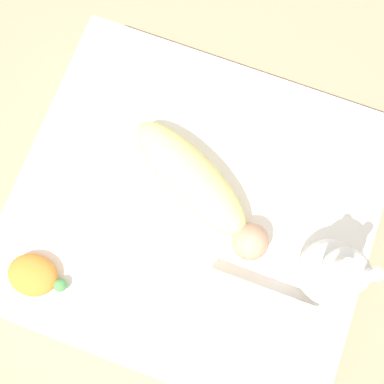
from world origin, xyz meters
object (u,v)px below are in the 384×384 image
object	(u,v)px
swaddled_baby	(198,185)
bunny_plush	(334,272)
pillow	(244,346)
turtle_plush	(34,275)

from	to	relation	value
swaddled_baby	bunny_plush	bearing A→B (deg)	12.97
swaddled_baby	pillow	size ratio (longest dim) A/B	1.52
turtle_plush	bunny_plush	bearing A→B (deg)	20.68
pillow	turtle_plush	xyz separation A→B (m)	(-0.66, -0.03, -0.00)
swaddled_baby	turtle_plush	size ratio (longest dim) A/B	2.87
turtle_plush	pillow	bearing A→B (deg)	2.40
pillow	swaddled_baby	bearing A→B (deg)	126.16
bunny_plush	turtle_plush	xyz separation A→B (m)	(-0.82, -0.31, -0.10)
swaddled_baby	bunny_plush	world-z (taller)	bunny_plush
bunny_plush	pillow	bearing A→B (deg)	-119.33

